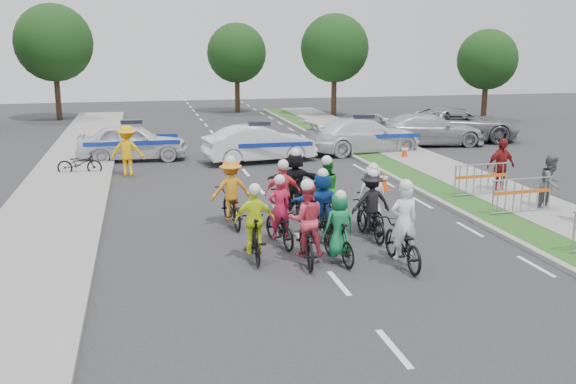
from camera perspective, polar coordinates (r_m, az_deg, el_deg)
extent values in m
plane|color=#28282B|center=(13.49, 4.54, -8.10)|extent=(90.00, 90.00, 0.00)
cube|color=gray|center=(19.78, 14.37, -1.39)|extent=(0.20, 60.00, 0.12)
cube|color=#194F1A|center=(20.11, 16.14, -1.28)|extent=(1.20, 60.00, 0.11)
cube|color=gray|center=(21.03, 20.44, -0.95)|extent=(2.40, 60.00, 0.13)
cube|color=gray|center=(17.85, -21.04, -3.42)|extent=(3.00, 60.00, 0.13)
imported|color=black|center=(14.54, 10.10, -4.53)|extent=(0.69, 1.96, 1.03)
imported|color=white|center=(14.35, 10.26, -2.60)|extent=(0.63, 0.41, 1.71)
sphere|color=white|center=(14.11, 10.47, 0.53)|extent=(0.30, 0.30, 0.30)
imported|color=black|center=(14.60, 4.51, -4.40)|extent=(0.67, 1.67, 0.97)
imported|color=#167A42|center=(14.43, 4.60, -2.86)|extent=(0.77, 0.56, 1.46)
sphere|color=white|center=(14.22, 4.71, -0.32)|extent=(0.25, 0.25, 0.25)
imported|color=black|center=(14.55, 1.58, -4.36)|extent=(0.88, 1.98, 1.01)
imported|color=#D23A4E|center=(14.36, 1.65, -2.45)|extent=(0.88, 0.72, 1.68)
sphere|color=white|center=(14.12, 1.72, 0.61)|extent=(0.29, 0.29, 0.29)
imported|color=black|center=(14.71, -2.99, -4.11)|extent=(0.57, 1.76, 1.04)
imported|color=#E7FF1A|center=(14.54, -2.97, -2.50)|extent=(0.93, 0.43, 1.56)
sphere|color=white|center=(14.32, -2.97, 0.25)|extent=(0.27, 0.27, 0.27)
imported|color=black|center=(16.47, 7.30, -2.51)|extent=(0.70, 1.81, 0.94)
imported|color=black|center=(16.30, 7.41, -0.89)|extent=(1.03, 0.62, 1.56)
sphere|color=white|center=(16.10, 7.55, 1.57)|extent=(0.27, 0.27, 0.27)
imported|color=black|center=(16.26, 2.97, -2.40)|extent=(0.56, 1.78, 1.06)
imported|color=#1549A4|center=(16.10, 3.04, -0.92)|extent=(1.49, 0.52, 1.59)
sphere|color=white|center=(15.89, 3.12, 1.63)|extent=(0.28, 0.28, 0.28)
imported|color=black|center=(15.81, -0.82, -3.09)|extent=(0.89, 1.83, 0.92)
imported|color=#CC1943|center=(15.63, -0.78, -1.43)|extent=(0.61, 0.45, 1.53)
sphere|color=white|center=(15.42, -0.75, 1.08)|extent=(0.27, 0.27, 0.27)
imported|color=black|center=(17.03, 7.36, -1.76)|extent=(0.57, 1.79, 1.07)
imported|color=silver|center=(16.88, 7.47, -0.33)|extent=(0.80, 0.54, 1.60)
sphere|color=white|center=(16.68, 7.60, 2.13)|extent=(0.28, 0.28, 0.28)
imported|color=black|center=(17.62, 3.32, -1.29)|extent=(1.03, 1.99, 1.00)
imported|color=#1A9321|center=(17.45, 3.39, 0.29)|extent=(0.92, 0.78, 1.66)
sphere|color=white|center=(17.25, 3.47, 2.79)|extent=(0.29, 0.29, 0.29)
imported|color=black|center=(17.13, -0.49, -1.52)|extent=(0.62, 1.84, 1.09)
imported|color=#FF4653|center=(16.98, -0.46, -0.08)|extent=(0.98, 0.45, 1.64)
sphere|color=white|center=(16.77, -0.43, 2.44)|extent=(0.28, 0.28, 0.28)
imported|color=black|center=(17.56, -5.08, -1.35)|extent=(0.84, 1.97, 1.01)
imported|color=orange|center=(17.39, -5.09, 0.25)|extent=(1.13, 0.72, 1.67)
sphere|color=white|center=(17.18, -5.12, 2.78)|extent=(0.29, 0.29, 0.29)
imported|color=black|center=(18.53, 0.59, -0.35)|extent=(0.56, 1.88, 1.13)
imported|color=black|center=(18.38, 0.63, 1.02)|extent=(1.57, 0.53, 1.69)
sphere|color=white|center=(18.18, 0.67, 3.45)|extent=(0.29, 0.29, 0.29)
imported|color=silver|center=(28.09, -13.65, 4.35)|extent=(4.67, 2.09, 1.56)
imported|color=silver|center=(26.90, -2.56, 4.31)|extent=(4.85, 2.32, 1.53)
imported|color=silver|center=(29.37, 6.71, 5.01)|extent=(5.67, 2.97, 1.57)
imported|color=#AAAAAF|center=(32.10, 12.49, 5.44)|extent=(5.48, 2.72, 1.53)
imported|color=slate|center=(33.90, 14.88, 5.83)|extent=(6.55, 4.17, 1.68)
imported|color=#555559|center=(20.33, 22.33, 0.70)|extent=(1.03, 0.96, 1.70)
imported|color=maroon|center=(22.17, 18.39, 2.16)|extent=(1.14, 0.62, 1.84)
imported|color=#FFB50D|center=(24.71, -14.09, 3.58)|extent=(1.34, 0.91, 1.90)
cube|color=#F24C0C|center=(21.93, 8.47, 0.16)|extent=(0.40, 0.40, 0.03)
cone|color=#F24C0C|center=(21.85, 8.50, 1.02)|extent=(0.36, 0.36, 0.70)
cylinder|color=silver|center=(21.83, 8.51, 1.27)|extent=(0.29, 0.29, 0.08)
cube|color=#F24C0C|center=(27.98, 10.30, 2.89)|extent=(0.40, 0.40, 0.03)
cone|color=#F24C0C|center=(27.92, 10.33, 3.56)|extent=(0.36, 0.36, 0.70)
cylinder|color=silver|center=(27.90, 10.34, 3.77)|extent=(0.29, 0.29, 0.08)
imported|color=black|center=(25.49, -18.04, 2.43)|extent=(1.71, 0.78, 0.87)
cylinder|color=#382619|center=(44.02, 4.10, 8.83)|extent=(0.36, 0.36, 3.25)
sphere|color=#103412|center=(43.90, 4.16, 12.64)|extent=(4.55, 4.55, 4.55)
cylinder|color=#382619|center=(43.95, 17.07, 7.96)|extent=(0.36, 0.36, 2.75)
sphere|color=#103412|center=(43.82, 17.29, 11.18)|extent=(3.85, 3.85, 3.85)
cylinder|color=#382619|center=(44.39, -19.80, 8.30)|extent=(0.36, 0.36, 3.50)
sphere|color=#103412|center=(44.28, -20.12, 12.36)|extent=(4.90, 4.90, 4.90)
cylinder|color=#382619|center=(46.61, -4.53, 8.90)|extent=(0.36, 0.36, 3.00)
sphere|color=#103412|center=(46.49, -4.59, 12.22)|extent=(4.20, 4.20, 4.20)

